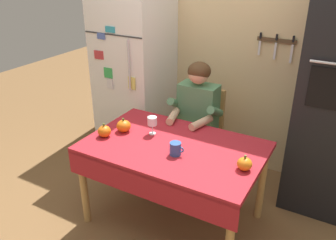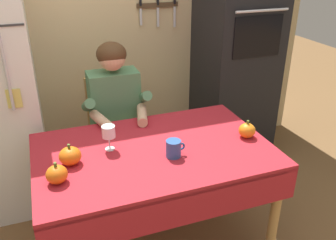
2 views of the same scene
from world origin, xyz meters
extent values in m
cube|color=#D1B784|center=(0.05, 1.35, 1.30)|extent=(3.70, 0.10, 2.60)
cube|color=#4C3823|center=(0.43, 1.29, 1.39)|extent=(0.36, 0.02, 0.04)
cube|color=silver|center=(0.28, 1.28, 1.30)|extent=(0.02, 0.01, 0.14)
cube|color=black|center=(0.28, 1.28, 1.42)|extent=(0.02, 0.01, 0.06)
cube|color=silver|center=(0.43, 1.28, 1.29)|extent=(0.02, 0.01, 0.16)
cube|color=black|center=(0.43, 1.28, 1.42)|extent=(0.02, 0.01, 0.06)
cube|color=silver|center=(0.58, 1.28, 1.28)|extent=(0.02, 0.01, 0.17)
cube|color=black|center=(0.58, 1.28, 1.42)|extent=(0.02, 0.01, 0.06)
cylinder|color=silver|center=(-0.76, 0.60, 1.15)|extent=(0.02, 0.02, 0.50)
cube|color=#E5D666|center=(-0.75, 0.61, 0.97)|extent=(0.09, 0.02, 0.12)
cube|color=black|center=(1.05, 1.00, 1.05)|extent=(0.60, 0.60, 2.10)
cube|color=black|center=(1.05, 0.70, 1.20)|extent=(0.42, 0.01, 0.32)
cylinder|color=silver|center=(1.05, 0.67, 1.40)|extent=(0.45, 0.02, 0.02)
cylinder|color=tan|center=(-0.64, 0.49, 0.35)|extent=(0.06, 0.06, 0.70)
cylinder|color=tan|center=(0.64, -0.29, 0.35)|extent=(0.06, 0.06, 0.70)
cylinder|color=tan|center=(0.64, 0.49, 0.35)|extent=(0.06, 0.06, 0.70)
cube|color=#A81E28|center=(0.00, 0.10, 0.72)|extent=(1.40, 0.90, 0.04)
cube|color=#A81E28|center=(0.00, -0.34, 0.62)|extent=(1.40, 0.01, 0.20)
cube|color=tan|center=(-0.09, 0.79, 0.43)|extent=(0.40, 0.40, 0.04)
cube|color=tan|center=(-0.09, 0.97, 0.69)|extent=(0.36, 0.04, 0.48)
cylinder|color=tan|center=(-0.26, 0.62, 0.21)|extent=(0.04, 0.04, 0.41)
cylinder|color=tan|center=(-0.26, 0.96, 0.21)|extent=(0.04, 0.04, 0.41)
cylinder|color=tan|center=(0.08, 0.62, 0.21)|extent=(0.04, 0.04, 0.41)
cylinder|color=tan|center=(0.08, 0.96, 0.21)|extent=(0.04, 0.04, 0.41)
cube|color=#38384C|center=(-0.19, 0.41, 0.04)|extent=(0.10, 0.22, 0.08)
cube|color=#38384C|center=(0.01, 0.41, 0.04)|extent=(0.10, 0.22, 0.08)
cylinder|color=#38384C|center=(-0.19, 0.47, 0.23)|extent=(0.09, 0.09, 0.38)
cylinder|color=#38384C|center=(0.01, 0.47, 0.23)|extent=(0.09, 0.09, 0.38)
cube|color=#38384C|center=(-0.18, 0.63, 0.50)|extent=(0.12, 0.40, 0.11)
cube|color=#38384C|center=(0.00, 0.63, 0.50)|extent=(0.12, 0.40, 0.11)
cube|color=#4C7F56|center=(-0.09, 0.75, 0.79)|extent=(0.36, 0.20, 0.48)
cylinder|color=#4C7F56|center=(-0.29, 0.68, 0.83)|extent=(0.07, 0.26, 0.18)
cylinder|color=#4C7F56|center=(0.11, 0.68, 0.83)|extent=(0.07, 0.26, 0.18)
cylinder|color=#D8A884|center=(-0.23, 0.51, 0.78)|extent=(0.13, 0.27, 0.07)
cylinder|color=#D8A884|center=(0.05, 0.51, 0.78)|extent=(0.13, 0.27, 0.07)
sphere|color=#D8A884|center=(-0.09, 0.73, 1.14)|extent=(0.19, 0.19, 0.19)
ellipsoid|color=#472D19|center=(-0.09, 0.74, 1.16)|extent=(0.21, 0.21, 0.17)
cylinder|color=#2D569E|center=(0.08, -0.02, 0.79)|extent=(0.09, 0.09, 0.10)
torus|color=#2D569E|center=(0.13, -0.02, 0.80)|extent=(0.05, 0.01, 0.05)
cylinder|color=white|center=(-0.25, 0.18, 0.74)|extent=(0.06, 0.06, 0.01)
cylinder|color=white|center=(-0.25, 0.18, 0.79)|extent=(0.01, 0.01, 0.08)
cylinder|color=white|center=(-0.25, 0.18, 0.86)|extent=(0.08, 0.08, 0.07)
ellipsoid|color=orange|center=(-0.48, 0.10, 0.79)|extent=(0.12, 0.12, 0.10)
cylinder|color=#4C6023|center=(-0.48, 0.10, 0.85)|extent=(0.02, 0.02, 0.02)
ellipsoid|color=orange|center=(0.60, 0.03, 0.79)|extent=(0.11, 0.11, 0.09)
cylinder|color=#4C6023|center=(0.60, 0.03, 0.84)|extent=(0.02, 0.02, 0.02)
ellipsoid|color=orange|center=(-0.57, -0.06, 0.79)|extent=(0.11, 0.11, 0.10)
cylinder|color=#4C6023|center=(-0.57, -0.06, 0.85)|extent=(0.02, 0.02, 0.02)
camera|label=1|loc=(1.15, -2.03, 2.10)|focal=37.34mm
camera|label=2|loc=(-0.56, -1.68, 1.84)|focal=38.52mm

